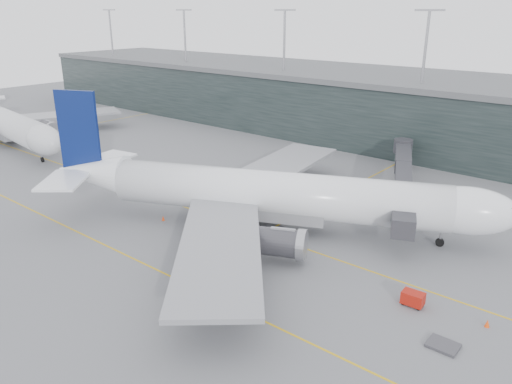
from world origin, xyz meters
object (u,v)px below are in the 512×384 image
Objects in this scene: main_aircraft at (273,194)px; second_aircraft at (2,122)px; jet_bridge at (420,177)px; gse_cart at (413,298)px.

second_aircraft is (-77.90, -1.21, -0.20)m from main_aircraft.
main_aircraft is 0.99× the size of second_aircraft.
jet_bridge is (11.84, 22.82, -0.82)m from main_aircraft.
main_aircraft is 25.72m from jet_bridge.
second_aircraft reaches higher than jet_bridge.
main_aircraft is 77.91m from second_aircraft.
main_aircraft reaches higher than gse_cart.
jet_bridge is at bearing 22.13° from second_aircraft.
main_aircraft is 24.63m from gse_cart.
main_aircraft is at bearing -141.44° from jet_bridge.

